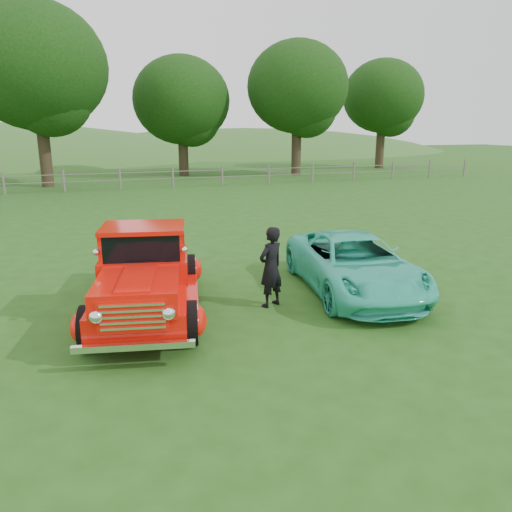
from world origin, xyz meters
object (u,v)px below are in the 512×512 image
object	(u,v)px
red_pickup	(146,275)
man	(271,267)
tree_near_west	(36,66)
tree_mid_east	(298,87)
teal_sedan	(354,264)
tree_far_east	(383,96)
tree_near_east	(181,100)

from	to	relation	value
red_pickup	man	distance (m)	2.46
tree_near_west	tree_mid_east	distance (m)	17.13
tree_near_west	teal_sedan	bearing A→B (deg)	-71.96
tree_far_east	man	size ratio (longest dim) A/B	5.37
tree_near_east	red_pickup	size ratio (longest dim) A/B	1.59
teal_sedan	man	bearing A→B (deg)	-164.96
tree_near_west	tree_mid_east	xyz separation A→B (m)	(17.00, 2.00, -0.62)
red_pickup	teal_sedan	bearing A→B (deg)	10.10
tree_near_east	tree_mid_east	bearing A→B (deg)	-14.04
tree_far_east	tree_near_east	bearing A→B (deg)	-176.63
tree_near_east	man	world-z (taller)	tree_near_east
tree_near_east	tree_far_east	xyz separation A→B (m)	(17.00, 1.00, 0.61)
tree_mid_east	red_pickup	world-z (taller)	tree_mid_east
tree_far_east	tree_mid_east	bearing A→B (deg)	-161.57
tree_near_west	tree_near_east	bearing A→B (deg)	23.96
tree_near_west	tree_near_east	world-z (taller)	tree_near_west
tree_far_east	teal_sedan	bearing A→B (deg)	-123.23
tree_near_east	teal_sedan	world-z (taller)	tree_near_east
tree_near_west	tree_far_east	distance (m)	26.49
tree_mid_east	teal_sedan	distance (m)	27.45
teal_sedan	tree_near_west	bearing A→B (deg)	116.03
tree_mid_east	teal_sedan	world-z (taller)	tree_mid_east
tree_near_west	teal_sedan	xyz separation A→B (m)	(7.55, -23.17, -6.16)
tree_far_east	tree_near_west	bearing A→B (deg)	-169.11
tree_near_west	tree_far_east	xyz separation A→B (m)	(26.00, 5.00, -0.94)
tree_near_west	tree_near_east	size ratio (longest dim) A/B	1.25
tree_mid_east	tree_far_east	xyz separation A→B (m)	(9.00, 3.00, -0.31)
red_pickup	man	size ratio (longest dim) A/B	3.17
tree_mid_east	tree_near_east	bearing A→B (deg)	165.96
tree_near_east	man	bearing A→B (deg)	-97.27
tree_far_east	teal_sedan	world-z (taller)	tree_far_east
tree_mid_east	red_pickup	distance (m)	29.17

